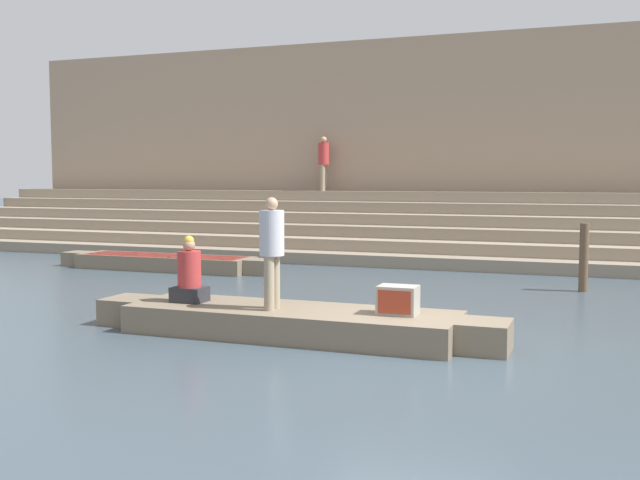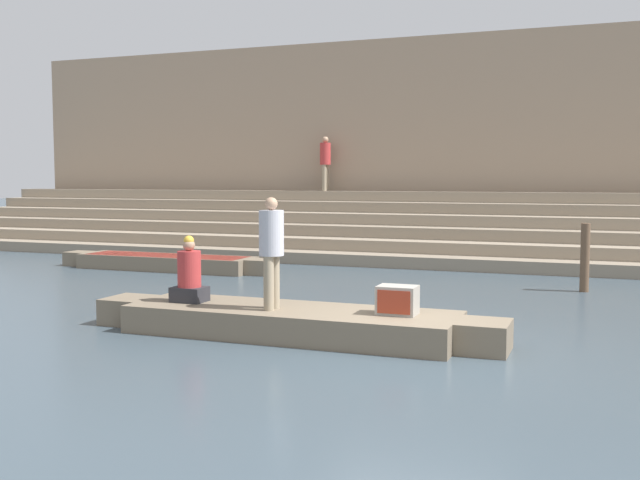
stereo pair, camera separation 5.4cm
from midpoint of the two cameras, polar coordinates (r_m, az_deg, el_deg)
name	(u,v)px [view 1 (the left image)]	position (r m, az deg, el deg)	size (l,w,h in m)	color
ground_plane	(411,350)	(10.19, 6.79, -8.29)	(120.00, 120.00, 0.00)	#3D4C56
ghat_steps	(511,236)	(21.38, 14.27, 0.28)	(36.00, 4.68, 1.87)	gray
back_wall	(521,145)	(23.61, 15.03, 7.01)	(34.20, 1.28, 6.62)	tan
rowboat_main	(291,321)	(10.93, -2.38, -6.19)	(6.23, 1.54, 0.41)	#756651
person_standing	(272,246)	(10.70, -3.84, -0.42)	(0.36, 0.36, 1.61)	gray
person_rowing	(189,276)	(11.57, -10.05, -2.72)	(0.50, 0.39, 1.01)	#28282D
tv_set	(398,300)	(10.43, 5.80, -4.58)	(0.54, 0.40, 0.40)	#9E998E
moored_boat_shore	(165,262)	(19.06, -11.81, -1.65)	(5.90, 1.13, 0.36)	#756651
mooring_post	(584,257)	(15.96, 19.37, -1.27)	(0.18, 0.18, 1.38)	brown
person_on_steps	(324,160)	(24.01, 0.21, 6.15)	(0.34, 0.34, 1.73)	gray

